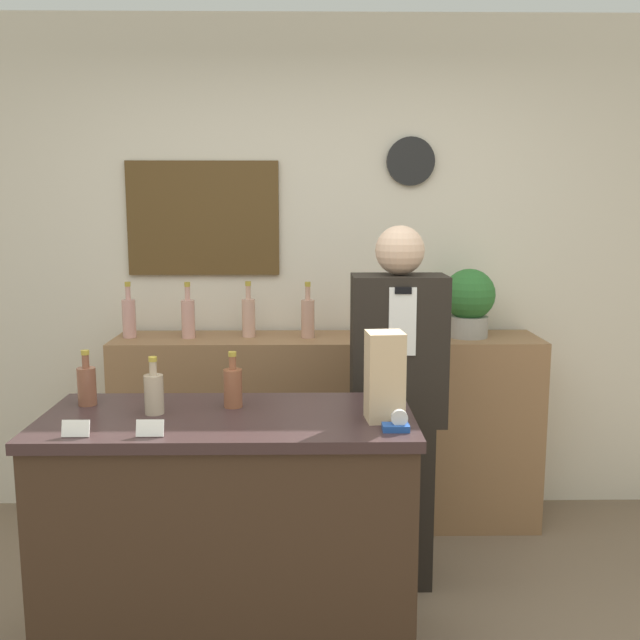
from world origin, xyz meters
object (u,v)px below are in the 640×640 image
shopkeeper (397,410)px  potted_plant (469,301)px  paper_bag (385,376)px  tape_dispenser (397,424)px

shopkeeper → potted_plant: 0.87m
paper_bag → tape_dispenser: paper_bag is taller
paper_bag → tape_dispenser: (0.03, -0.12, -0.13)m
shopkeeper → paper_bag: bearing=-101.3°
paper_bag → tape_dispenser: 0.18m
shopkeeper → paper_bag: 0.71m
shopkeeper → paper_bag: size_ratio=5.14×
shopkeeper → tape_dispenser: shopkeeper is taller
potted_plant → paper_bag: 1.38m
potted_plant → paper_bag: (-0.57, -1.26, -0.10)m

